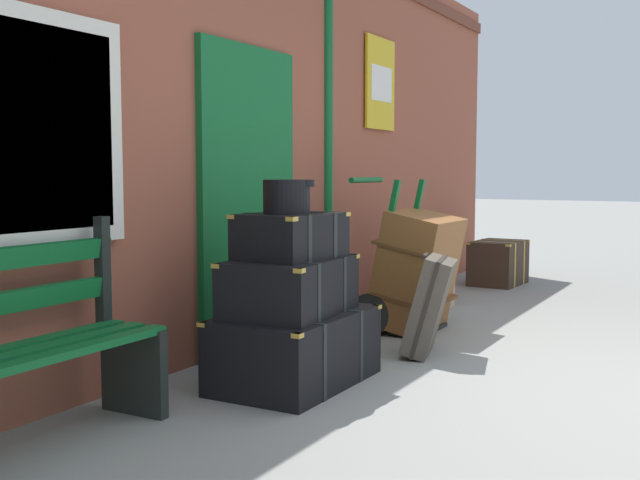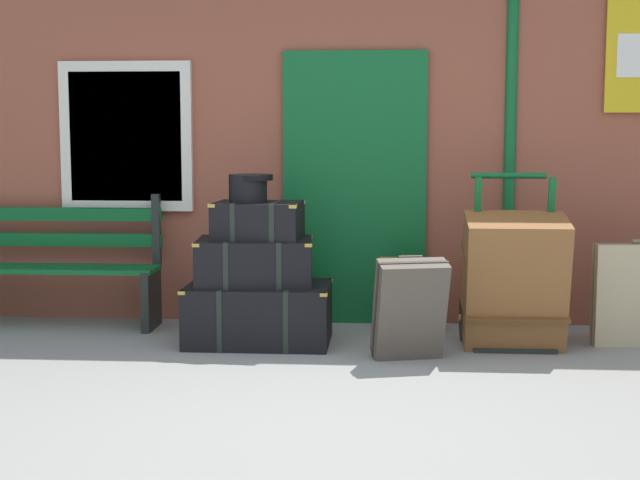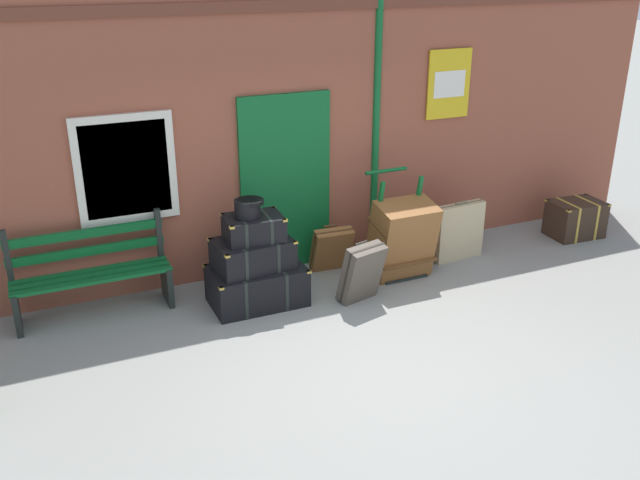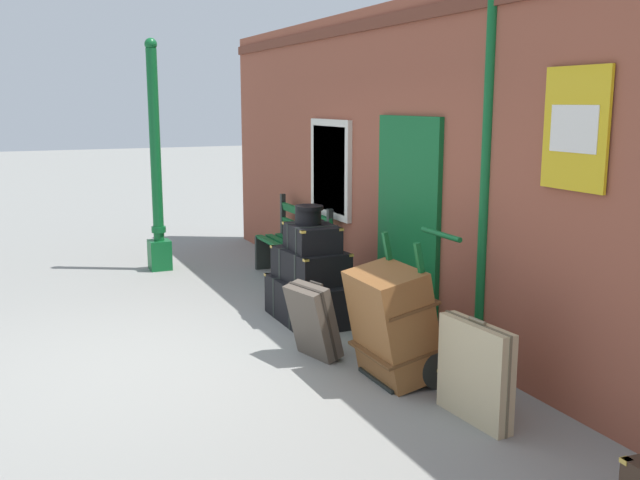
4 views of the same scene
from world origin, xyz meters
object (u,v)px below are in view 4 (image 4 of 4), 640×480
Objects in this scene: steamer_trunk_top at (312,237)px; round_hatbox at (308,213)px; steamer_trunk_middle at (311,265)px; suitcase_olive at (398,316)px; porters_trolley at (411,345)px; lamp_post at (157,184)px; large_brown_trunk at (392,324)px; suitcase_charcoal at (313,321)px; steamer_trunk_base at (310,300)px; suitcase_tan at (475,372)px; platform_bench at (294,246)px.

steamer_trunk_top is 0.25m from round_hatbox.
steamer_trunk_middle is 1.21m from suitcase_olive.
steamer_trunk_middle is 1.83m from porters_trolley.
steamer_trunk_top is (2.94, 0.97, -0.29)m from lamp_post.
round_hatbox is 0.33× the size of large_brown_trunk.
steamer_trunk_base is at bearing 158.15° from suitcase_charcoal.
suitcase_charcoal reaches higher than steamer_trunk_base.
round_hatbox reaches higher than large_brown_trunk.
steamer_trunk_top is 2.73m from suitcase_tan.
platform_bench is at bearing 164.15° from steamer_trunk_top.
lamp_post reaches higher than round_hatbox.
platform_bench is 1.69m from steamer_trunk_middle.
suitcase_charcoal is at bearing -91.92° from suitcase_olive.
suitcase_olive is 0.84× the size of suitcase_charcoal.
suitcase_tan is (2.70, 0.10, -0.22)m from steamer_trunk_middle.
suitcase_olive reaches higher than steamer_trunk_base.
lamp_post is at bearing -161.26° from suitcase_olive.
steamer_trunk_top is 0.92× the size of suitcase_charcoal.
round_hatbox is 0.41× the size of suitcase_tan.
round_hatbox reaches higher than platform_bench.
large_brown_trunk is at bearing -1.23° from steamer_trunk_base.
lamp_post is 4.33m from suitcase_olive.
steamer_trunk_middle is at bearing 18.34° from lamp_post.
porters_trolley is 0.27m from large_brown_trunk.
porters_trolley is at bearing 178.80° from suitcase_tan.
round_hatbox is 0.53× the size of suitcase_olive.
suitcase_charcoal is (-1.62, -0.54, -0.02)m from suitcase_tan.
suitcase_charcoal is (3.99, 0.52, -0.82)m from lamp_post.
porters_trolley reaches higher than suitcase_tan.
steamer_trunk_middle is 1.47× the size of suitcase_olive.
large_brown_trunk is at bearing -170.15° from suitcase_tan.
round_hatbox is 2.02m from porters_trolley.
large_brown_trunk is 1.38× the size of suitcase_charcoal.
platform_bench is 2.73m from suitcase_olive.
porters_trolley is (1.78, 0.11, -0.60)m from steamer_trunk_top.
lamp_post is at bearing -161.59° from round_hatbox.
lamp_post is 5.24× the size of suitcase_olive.
suitcase_olive is 0.84m from suitcase_charcoal.
suitcase_olive is (1.14, 0.41, -0.82)m from round_hatbox.
steamer_trunk_middle is at bearing 157.79° from suitcase_charcoal.
lamp_post is 2.06m from platform_bench.
suitcase_charcoal is (1.05, -0.45, -0.53)m from steamer_trunk_top.
large_brown_trunk is at bearing -1.83° from steamer_trunk_middle.
large_brown_trunk is at bearing -33.34° from suitcase_olive.
steamer_trunk_top reaches higher than suitcase_charcoal.
platform_bench reaches higher than steamer_trunk_base.
large_brown_trunk is at bearing -90.00° from porters_trolley.
suitcase_tan reaches higher than steamer_trunk_base.
lamp_post is at bearing -162.17° from steamer_trunk_base.
platform_bench is 1.88× the size of steamer_trunk_middle.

